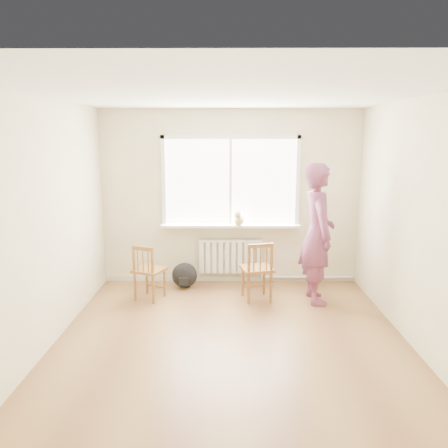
{
  "coord_description": "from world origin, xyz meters",
  "views": [
    {
      "loc": [
        -0.05,
        -4.48,
        2.28
      ],
      "look_at": [
        -0.09,
        1.2,
        1.14
      ],
      "focal_mm": 35.0,
      "sensor_mm": 36.0,
      "label": 1
    }
  ],
  "objects_px": {
    "person": "(317,234)",
    "backpack": "(185,275)",
    "chair_left": "(148,272)",
    "chair_right": "(258,271)",
    "cat": "(239,219)"
  },
  "relations": [
    {
      "from": "chair_left",
      "to": "person",
      "type": "distance_m",
      "value": 2.43
    },
    {
      "from": "chair_right",
      "to": "cat",
      "type": "relative_size",
      "value": 2.23
    },
    {
      "from": "person",
      "to": "backpack",
      "type": "xyz_separation_m",
      "value": [
        -1.9,
        0.53,
        -0.78
      ]
    },
    {
      "from": "person",
      "to": "chair_right",
      "type": "bearing_deg",
      "value": 86.31
    },
    {
      "from": "chair_left",
      "to": "backpack",
      "type": "height_order",
      "value": "chair_left"
    },
    {
      "from": "chair_right",
      "to": "cat",
      "type": "xyz_separation_m",
      "value": [
        -0.25,
        0.66,
        0.62
      ]
    },
    {
      "from": "person",
      "to": "backpack",
      "type": "bearing_deg",
      "value": 70.37
    },
    {
      "from": "backpack",
      "to": "person",
      "type": "bearing_deg",
      "value": -15.55
    },
    {
      "from": "chair_right",
      "to": "backpack",
      "type": "distance_m",
      "value": 1.23
    },
    {
      "from": "cat",
      "to": "person",
      "type": "bearing_deg",
      "value": -20.83
    },
    {
      "from": "chair_right",
      "to": "backpack",
      "type": "bearing_deg",
      "value": -38.67
    },
    {
      "from": "chair_right",
      "to": "person",
      "type": "distance_m",
      "value": 0.98
    },
    {
      "from": "person",
      "to": "chair_left",
      "type": "bearing_deg",
      "value": 85.55
    },
    {
      "from": "chair_right",
      "to": "cat",
      "type": "height_order",
      "value": "cat"
    },
    {
      "from": "chair_left",
      "to": "backpack",
      "type": "distance_m",
      "value": 0.73
    }
  ]
}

